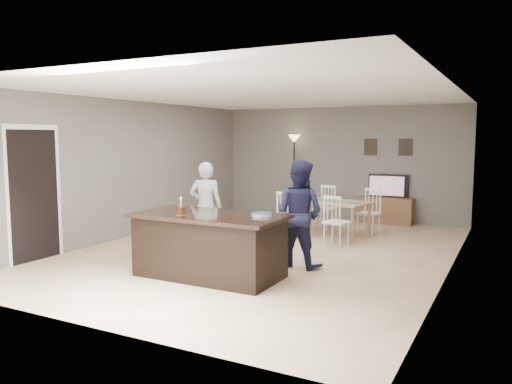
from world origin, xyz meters
The scene contains 14 objects.
floor centered at (0.00, 0.00, 0.00)m, with size 8.00×8.00×0.00m, color tan.
room_shell centered at (0.00, 0.00, 1.68)m, with size 8.00×8.00×8.00m.
kitchen_island centered at (0.00, -1.80, 0.45)m, with size 2.15×1.10×0.90m.
tv_console centered at (1.20, 3.77, 0.30)m, with size 1.20×0.40×0.60m, color brown.
television centered at (1.20, 3.84, 0.86)m, with size 0.91×0.12×0.53m, color black.
tv_screen_glow centered at (1.20, 3.76, 0.87)m, with size 0.78×0.78×0.00m, color orange.
picture_frames centered at (1.15, 3.98, 1.75)m, with size 1.10×0.02×0.38m.
doorway centered at (-2.99, -2.30, 1.26)m, with size 0.00×2.10×2.65m.
woman centered at (-0.95, -0.45, 0.78)m, with size 0.57×0.37×1.56m, color #B8B8BD.
man centered at (0.90, -0.68, 0.82)m, with size 0.80×0.62×1.64m, color #1A1C3A.
birthday_cake centered at (-0.31, -2.05, 0.96)m, with size 0.16×0.16×0.25m.
plate_stack centered at (0.73, -1.60, 0.92)m, with size 0.28×0.28×0.04m.
dining_table centered at (0.55, 1.75, 0.59)m, with size 1.74×1.96×0.93m.
floor_lamp centered at (-1.11, 3.79, 1.58)m, with size 0.31×0.31×2.04m.
Camera 1 is at (3.81, -7.65, 1.98)m, focal length 35.00 mm.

